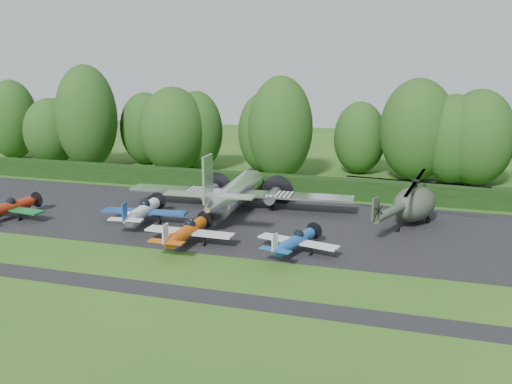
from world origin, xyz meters
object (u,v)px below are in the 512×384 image
(light_plane_orange, at_px, (187,232))
(light_plane_white, at_px, (143,211))
(light_plane_red, at_px, (6,208))
(transport_plane, at_px, (235,192))
(light_plane_blue, at_px, (295,241))
(helicopter, at_px, (415,201))

(light_plane_orange, bearing_deg, light_plane_white, 144.36)
(light_plane_white, height_order, light_plane_orange, light_plane_white)
(light_plane_red, height_order, light_plane_white, light_plane_white)
(transport_plane, xyz_separation_m, light_plane_white, (-6.26, -6.06, -0.72))
(light_plane_red, bearing_deg, light_plane_white, 3.15)
(light_plane_white, relative_size, light_plane_orange, 1.06)
(light_plane_white, distance_m, light_plane_blue, 14.69)
(light_plane_orange, xyz_separation_m, light_plane_blue, (8.31, 0.57, -0.13))
(light_plane_white, bearing_deg, transport_plane, 50.76)
(transport_plane, distance_m, light_plane_white, 8.74)
(light_plane_white, bearing_deg, light_plane_blue, -7.26)
(helicopter, bearing_deg, light_plane_red, 174.97)
(light_plane_white, bearing_deg, light_plane_red, -162.20)
(light_plane_white, xyz_separation_m, light_plane_orange, (5.94, -4.10, -0.07))
(light_plane_red, xyz_separation_m, helicopter, (34.24, 9.43, 0.95))
(light_plane_orange, relative_size, helicopter, 0.53)
(light_plane_white, distance_m, helicopter, 23.26)
(transport_plane, relative_size, light_plane_white, 2.73)
(light_plane_orange, bearing_deg, transport_plane, 87.21)
(light_plane_red, relative_size, light_plane_blue, 1.12)
(light_plane_white, distance_m, light_plane_orange, 7.22)
(light_plane_red, bearing_deg, light_plane_orange, -13.45)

